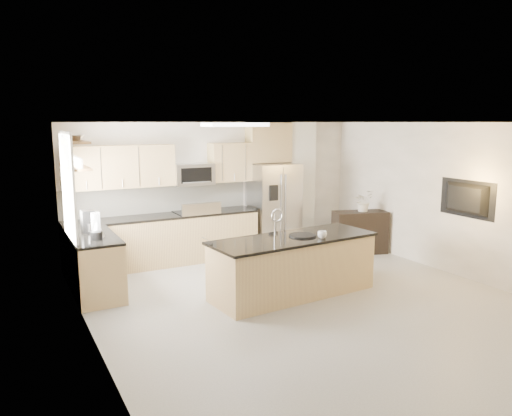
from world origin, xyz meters
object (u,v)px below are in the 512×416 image
refrigerator (274,207)px  flower_vase (364,195)px  cup (322,235)px  blender (96,228)px  island (293,266)px  coffee_maker (88,222)px  range (197,235)px  credenza (360,232)px  platter (303,235)px  kettle (97,229)px  bowl (73,137)px  microwave (193,174)px  television (463,199)px

refrigerator → flower_vase: refrigerator is taller
cup → blender: 3.31m
island → blender: (-2.67, 1.11, 0.64)m
island → coffee_maker: bearing=143.6°
range → coffee_maker: size_ratio=3.25×
credenza → platter: 2.80m
kettle → bowl: size_ratio=0.67×
range → credenza: (3.08, -1.05, -0.05)m
microwave → coffee_maker: (-2.09, -0.98, -0.54)m
flower_vase → kettle: bearing=-178.3°
bowl → blender: bearing=-68.6°
bowl → platter: bearing=-27.4°
range → bowl: (-2.25, -0.96, 1.91)m
platter → microwave: bearing=105.9°
refrigerator → range: bearing=178.4°
platter → flower_vase: bearing=31.4°
kettle → coffee_maker: size_ratio=0.77×
platter → bowl: bowl is taller
credenza → coffee_maker: size_ratio=3.01×
credenza → flower_vase: flower_vase is taller
blender → television: size_ratio=0.37×
cup → kettle: 3.34m
kettle → flower_vase: 5.15m
range → flower_vase: size_ratio=1.76×
island → range: bearing=98.5°
range → credenza: range is taller
refrigerator → television: 3.62m
credenza → flower_vase: bearing=-9.6°
refrigerator → island: refrigerator is taller
coffee_maker → bowl: size_ratio=0.87×
island → television: (2.92, -0.61, 0.90)m
bowl → kettle: bearing=-49.2°
microwave → platter: bearing=-74.1°
microwave → bowl: 2.61m
blender → range: bearing=34.1°
platter → kettle: bearing=155.0°
island → kettle: island is taller
television → range: bearing=48.4°
credenza → microwave: bearing=175.6°
coffee_maker → cup: bearing=-32.3°
microwave → island: (0.59, -2.64, -1.18)m
island → television: 3.11m
cup → television: (2.58, -0.35, 0.40)m
bowl → microwave: bearing=25.7°
credenza → flower_vase: 0.75m
range → television: television is taller
platter → television: bearing=-12.3°
range → kettle: bearing=-148.9°
platter → television: television is taller
television → credenza: bearing=11.7°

